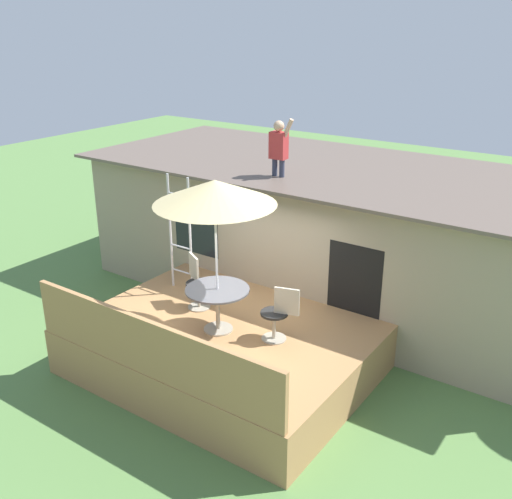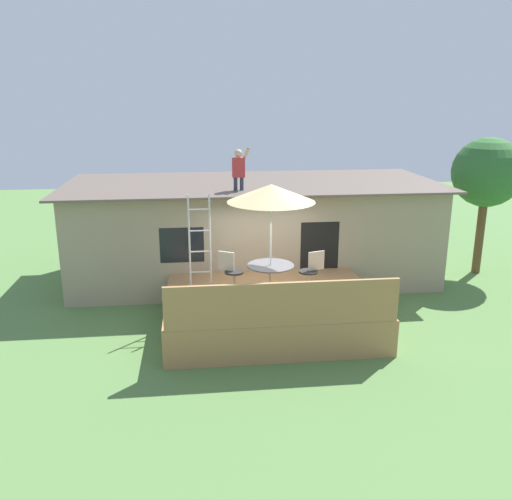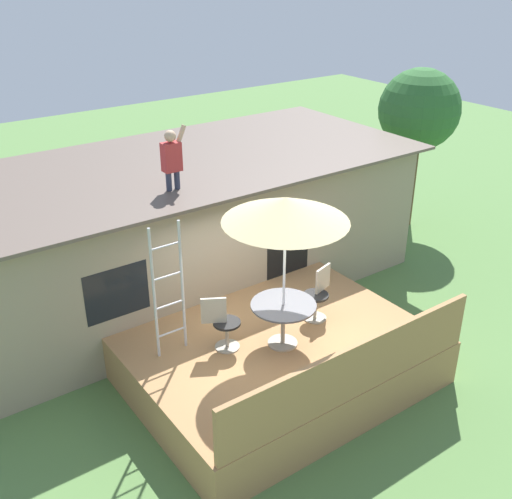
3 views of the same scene
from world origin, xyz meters
The scene contains 11 objects.
ground_plane centered at (0.00, 0.00, 0.00)m, with size 40.00×40.00×0.00m, color #567F42.
house centered at (0.00, 3.60, 1.40)m, with size 10.50×4.50×2.79m.
deck centered at (0.00, 0.00, 0.40)m, with size 4.72×3.79×0.80m, color #A87A4C.
deck_railing centered at (0.00, -1.84, 1.25)m, with size 4.62×0.08×0.90m, color #A87A4C.
patio_table centered at (-0.02, -0.23, 1.39)m, with size 1.04×1.04×0.74m.
patio_umbrella centered at (-0.02, -0.23, 3.15)m, with size 1.90×1.90×2.54m.
step_ladder centered at (-1.56, 0.63, 1.90)m, with size 0.52×0.04×2.20m.
person_figure centered at (-0.50, 2.30, 3.40)m, with size 0.47×0.20×1.11m.
patio_chair_left centered at (-0.87, 0.24, 1.26)m, with size 0.58×0.44×0.92m.
patio_chair_right centered at (0.96, 0.06, 1.26)m, with size 0.61×0.44×0.92m.
backyard_tree centered at (6.72, 3.11, 2.99)m, with size 1.99×1.99×4.02m.
Camera 3 is at (-5.13, -6.64, 6.55)m, focal length 42.83 mm.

